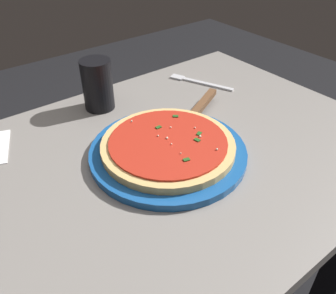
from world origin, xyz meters
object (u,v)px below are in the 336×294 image
pizza_server (197,111)px  cup_tall_drink (98,85)px  serving_plate (168,152)px  fork (197,82)px  pizza (168,145)px

pizza_server → cup_tall_drink: cup_tall_drink is taller
serving_plate → cup_tall_drink: 0.26m
pizza_server → fork: (-0.13, -0.14, -0.02)m
pizza_server → pizza: bearing=26.4°
pizza → pizza_server: size_ratio=1.23×
serving_plate → pizza_server: 0.16m
serving_plate → pizza: size_ratio=1.18×
serving_plate → fork: size_ratio=1.78×
pizza → cup_tall_drink: cup_tall_drink is taller
fork → pizza_server: bearing=48.1°
pizza → fork: (-0.27, -0.21, -0.02)m
fork → pizza: bearing=38.3°
pizza_server → fork: bearing=-131.9°
pizza → cup_tall_drink: 0.26m
pizza_server → cup_tall_drink: (0.15, -0.19, 0.04)m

